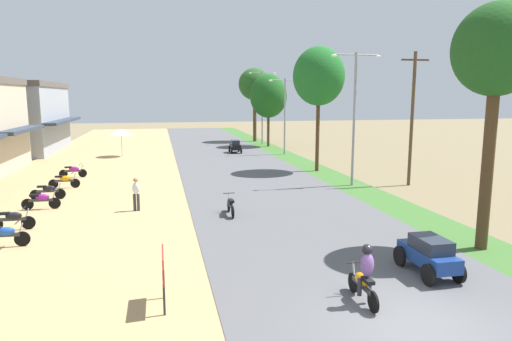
{
  "coord_description": "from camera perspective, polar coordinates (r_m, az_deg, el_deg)",
  "views": [
    {
      "loc": [
        -5.82,
        -9.27,
        5.53
      ],
      "look_at": [
        -0.32,
        16.53,
        1.21
      ],
      "focal_mm": 31.88,
      "sensor_mm": 36.0,
      "label": 1
    }
  ],
  "objects": [
    {
      "name": "parked_motorbike_fifth",
      "position": [
        29.58,
        -22.89,
        -1.12
      ],
      "size": [
        1.8,
        0.54,
        0.94
      ],
      "color": "black",
      "rests_on": "dirt_shoulder"
    },
    {
      "name": "parked_motorbike_third",
      "position": [
        24.53,
        -25.32,
        -3.31
      ],
      "size": [
        1.8,
        0.54,
        0.94
      ],
      "color": "black",
      "rests_on": "dirt_shoulder"
    },
    {
      "name": "shophouse_far",
      "position": [
        51.16,
        -28.24,
        5.89
      ],
      "size": [
        9.65,
        13.15,
        6.9
      ],
      "color": "#999EA8",
      "rests_on": "ground"
    },
    {
      "name": "median_tree_second",
      "position": [
        33.57,
        7.89,
        11.61
      ],
      "size": [
        3.73,
        3.73,
        9.0
      ],
      "color": "#4C351E",
      "rests_on": "median_strip"
    },
    {
      "name": "utility_pole_near",
      "position": [
        29.66,
        19.0,
        6.4
      ],
      "size": [
        1.8,
        0.2,
        8.19
      ],
      "color": "brown",
      "rests_on": "ground"
    },
    {
      "name": "pedestrian_on_shoulder",
      "position": [
        22.57,
        -14.82,
        -2.67
      ],
      "size": [
        0.4,
        0.31,
        1.62
      ],
      "color": "#33333D",
      "rests_on": "dirt_shoulder"
    },
    {
      "name": "motorbike_foreground_rider",
      "position": [
        12.64,
        13.45,
        -12.66
      ],
      "size": [
        0.54,
        1.8,
        1.66
      ],
      "color": "black",
      "rests_on": "road_strip"
    },
    {
      "name": "car_hatchback_black",
      "position": [
        44.36,
        -2.64,
        3.11
      ],
      "size": [
        1.04,
        2.0,
        1.23
      ],
      "color": "black",
      "rests_on": "road_strip"
    },
    {
      "name": "parked_motorbike_sixth",
      "position": [
        33.24,
        -21.95,
        0.02
      ],
      "size": [
        1.8,
        0.54,
        0.94
      ],
      "color": "black",
      "rests_on": "dirt_shoulder"
    },
    {
      "name": "parked_motorbike_second",
      "position": [
        21.31,
        -28.25,
        -5.33
      ],
      "size": [
        1.8,
        0.54,
        0.94
      ],
      "color": "black",
      "rests_on": "dirt_shoulder"
    },
    {
      "name": "motorbike_ahead_second",
      "position": [
        21.17,
        -3.22,
        -4.25
      ],
      "size": [
        0.54,
        1.8,
        0.94
      ],
      "color": "black",
      "rests_on": "road_strip"
    },
    {
      "name": "parked_motorbike_fourth",
      "position": [
        26.69,
        -24.63,
        -2.3
      ],
      "size": [
        1.8,
        0.54,
        0.94
      ],
      "color": "black",
      "rests_on": "dirt_shoulder"
    },
    {
      "name": "car_sedan_blue",
      "position": [
        15.17,
        20.86,
        -9.71
      ],
      "size": [
        1.1,
        2.26,
        1.19
      ],
      "color": "navy",
      "rests_on": "road_strip"
    },
    {
      "name": "median_tree_fourth",
      "position": [
        55.66,
        -0.16,
        10.72
      ],
      "size": [
        3.91,
        3.91,
        8.84
      ],
      "color": "#4C351E",
      "rests_on": "median_strip"
    },
    {
      "name": "median_tree_nearest",
      "position": [
        17.88,
        27.98,
        12.83
      ],
      "size": [
        2.97,
        2.97,
        8.62
      ],
      "color": "#4C351E",
      "rests_on": "median_strip"
    },
    {
      "name": "parked_motorbike_nearest",
      "position": [
        19.08,
        -29.05,
        -7.01
      ],
      "size": [
        1.8,
        0.54,
        0.94
      ],
      "color": "black",
      "rests_on": "dirt_shoulder"
    },
    {
      "name": "streetlamp_near",
      "position": [
        28.38,
        12.24,
        7.39
      ],
      "size": [
        3.16,
        0.2,
        8.05
      ],
      "color": "gray",
      "rests_on": "median_strip"
    },
    {
      "name": "road_strip",
      "position": [
        12.24,
        18.81,
        -17.86
      ],
      "size": [
        9.0,
        140.0,
        0.08
      ],
      "primitive_type": "cube",
      "color": "#565659",
      "rests_on": "ground"
    },
    {
      "name": "ground_plane",
      "position": [
        12.26,
        18.8,
        -18.02
      ],
      "size": [
        180.0,
        180.0,
        0.0
      ],
      "primitive_type": "plane",
      "color": "#7A6B4C"
    },
    {
      "name": "vendor_umbrella",
      "position": [
        43.27,
        -16.57,
        4.65
      ],
      "size": [
        2.2,
        2.2,
        2.52
      ],
      "color": "#99999E",
      "rests_on": "dirt_shoulder"
    },
    {
      "name": "streetlamp_mid",
      "position": [
        43.1,
        3.64,
        7.52
      ],
      "size": [
        3.16,
        0.2,
        7.12
      ],
      "color": "gray",
      "rests_on": "median_strip"
    },
    {
      "name": "street_signboard",
      "position": [
        12.31,
        -11.57,
        -11.94
      ],
      "size": [
        0.06,
        1.3,
        1.5
      ],
      "color": "#262628",
      "rests_on": "dirt_shoulder"
    },
    {
      "name": "streetlamp_far",
      "position": [
        52.39,
        0.79,
        8.49
      ],
      "size": [
        3.16,
        0.2,
        8.25
      ],
      "color": "gray",
      "rests_on": "median_strip"
    },
    {
      "name": "median_tree_third",
      "position": [
        49.97,
        1.57,
        9.31
      ],
      "size": [
        4.02,
        4.02,
        7.84
      ],
      "color": "#4C351E",
      "rests_on": "median_strip"
    }
  ]
}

